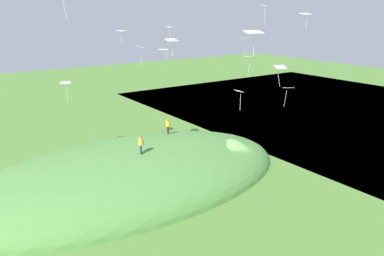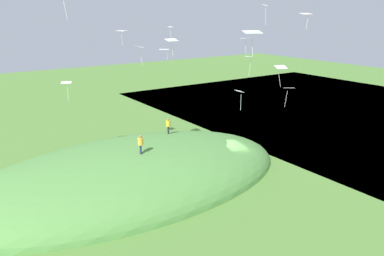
{
  "view_description": "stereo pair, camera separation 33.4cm",
  "coord_description": "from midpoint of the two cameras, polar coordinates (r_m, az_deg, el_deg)",
  "views": [
    {
      "loc": [
        23.81,
        26.94,
        14.83
      ],
      "look_at": [
        4.19,
        -1.24,
        4.46
      ],
      "focal_mm": 35.95,
      "sensor_mm": 36.0,
      "label": 1
    },
    {
      "loc": [
        23.54,
        27.13,
        14.83
      ],
      "look_at": [
        4.19,
        -1.24,
        4.46
      ],
      "focal_mm": 35.95,
      "sensor_mm": 36.0,
      "label": 2
    }
  ],
  "objects": [
    {
      "name": "kite_1",
      "position": [
        42.64,
        14.38,
        5.64
      ],
      "size": [
        1.35,
        1.28,
        2.2
      ],
      "color": "white"
    },
    {
      "name": "kite_10",
      "position": [
        26.15,
        9.33,
        13.77
      ],
      "size": [
        1.41,
        1.19,
        1.71
      ],
      "color": "white"
    },
    {
      "name": "kite_4",
      "position": [
        41.5,
        8.65,
        10.2
      ],
      "size": [
        0.72,
        0.82,
        2.09
      ],
      "color": "silver"
    },
    {
      "name": "kite_6",
      "position": [
        34.63,
        -2.75,
        12.83
      ],
      "size": [
        1.11,
        0.79,
        1.63
      ],
      "color": "white"
    },
    {
      "name": "kite_9",
      "position": [
        43.45,
        11.09,
        17.26
      ],
      "size": [
        1.09,
        1.05,
        2.15
      ],
      "color": "white"
    },
    {
      "name": "kite_3",
      "position": [
        35.94,
        16.85,
        15.84
      ],
      "size": [
        1.11,
        0.87,
        1.4
      ],
      "color": "silver"
    },
    {
      "name": "kite_12",
      "position": [
        42.21,
        8.25,
        12.99
      ],
      "size": [
        1.23,
        0.96,
        1.75
      ],
      "color": "white"
    },
    {
      "name": "kite_5",
      "position": [
        38.54,
        -7.52,
        11.75
      ],
      "size": [
        0.96,
        1.22,
        1.91
      ],
      "color": "white"
    },
    {
      "name": "kite_0",
      "position": [
        40.64,
        13.28,
        8.67
      ],
      "size": [
        1.36,
        1.08,
        2.18
      ],
      "color": "silver"
    },
    {
      "name": "kite_15",
      "position": [
        42.74,
        -3.93,
        11.52
      ],
      "size": [
        1.29,
        1.2,
        1.1
      ],
      "color": "white"
    },
    {
      "name": "person_on_hilltop",
      "position": [
        32.8,
        -7.37,
        -2.11
      ],
      "size": [
        0.61,
        0.61,
        1.66
      ],
      "rotation": [
        0.0,
        0.0,
        1.23
      ],
      "color": "#23294C",
      "rests_on": "grass_hill"
    },
    {
      "name": "kite_7",
      "position": [
        40.79,
        -17.92,
        6.31
      ],
      "size": [
        1.21,
        1.06,
        1.95
      ],
      "color": "white"
    },
    {
      "name": "grass_hill",
      "position": [
        35.92,
        -8.94,
        -7.8
      ],
      "size": [
        31.64,
        17.11,
        6.68
      ],
      "primitive_type": "ellipsoid",
      "color": "#548E42",
      "rests_on": "ground_plane"
    },
    {
      "name": "ground_plane",
      "position": [
        38.88,
        6.41,
        -5.73
      ],
      "size": [
        160.0,
        160.0,
        0.0
      ],
      "primitive_type": "plane",
      "color": "#548336"
    },
    {
      "name": "kite_14",
      "position": [
        40.14,
        7.29,
        5.28
      ],
      "size": [
        0.84,
        1.08,
        2.1
      ],
      "color": "white"
    },
    {
      "name": "kite_2",
      "position": [
        45.83,
        -2.95,
        14.68
      ],
      "size": [
        0.99,
        0.94,
        1.2
      ],
      "color": "white"
    },
    {
      "name": "kite_11",
      "position": [
        36.79,
        -10.03,
        13.96
      ],
      "size": [
        1.36,
        1.31,
        1.31
      ],
      "color": "silver"
    },
    {
      "name": "person_near_shore",
      "position": [
        38.74,
        -3.3,
        0.58
      ],
      "size": [
        0.59,
        0.59,
        1.63
      ],
      "rotation": [
        0.0,
        0.0,
        4.34
      ],
      "color": "black",
      "rests_on": "grass_hill"
    }
  ]
}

